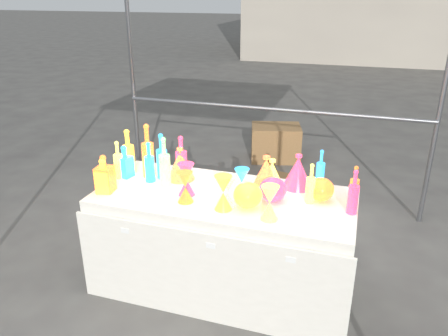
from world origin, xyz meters
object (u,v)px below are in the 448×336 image
(globe_0, at_px, (248,197))
(display_table, at_px, (224,242))
(bottle_0, at_px, (128,151))
(cardboard_box_closed, at_px, (276,143))
(lampshade_0, at_px, (181,164))
(hourglass_0, at_px, (185,187))
(decanter_0, at_px, (104,175))

(globe_0, bearing_deg, display_table, 148.61)
(display_table, distance_m, bottle_0, 1.00)
(cardboard_box_closed, xyz_separation_m, lampshade_0, (-0.22, -2.57, 0.65))
(hourglass_0, relative_size, globe_0, 1.13)
(cardboard_box_closed, relative_size, decanter_0, 2.46)
(display_table, xyz_separation_m, lampshade_0, (-0.39, 0.17, 0.50))
(cardboard_box_closed, bearing_deg, bottle_0, -119.26)
(bottle_0, height_order, lampshade_0, bottle_0)
(display_table, height_order, globe_0, globe_0)
(display_table, relative_size, decanter_0, 7.27)
(globe_0, height_order, lampshade_0, lampshade_0)
(cardboard_box_closed, bearing_deg, globe_0, -97.57)
(globe_0, distance_m, lampshade_0, 0.67)
(cardboard_box_closed, distance_m, bottle_0, 2.75)
(display_table, relative_size, lampshade_0, 7.41)
(lampshade_0, bearing_deg, globe_0, -33.82)
(bottle_0, xyz_separation_m, decanter_0, (0.01, -0.37, -0.05))
(display_table, distance_m, cardboard_box_closed, 2.75)
(display_table, xyz_separation_m, globe_0, (0.20, -0.12, 0.45))
(lampshade_0, bearing_deg, hourglass_0, -69.87)
(decanter_0, relative_size, hourglass_0, 1.18)
(bottle_0, bearing_deg, display_table, -11.38)
(cardboard_box_closed, distance_m, hourglass_0, 2.98)
(globe_0, xyz_separation_m, lampshade_0, (-0.60, 0.30, 0.05))
(cardboard_box_closed, bearing_deg, hourglass_0, -105.84)
(display_table, height_order, cardboard_box_closed, display_table)
(bottle_0, xyz_separation_m, globe_0, (1.03, -0.29, -0.10))
(globe_0, bearing_deg, hourglass_0, -173.22)
(decanter_0, distance_m, globe_0, 1.02)
(bottle_0, distance_m, decanter_0, 0.38)
(display_table, relative_size, cardboard_box_closed, 2.95)
(bottle_0, height_order, decanter_0, bottle_0)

